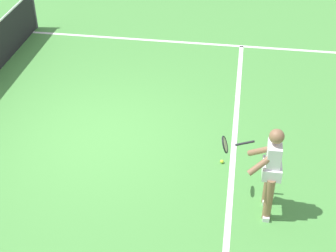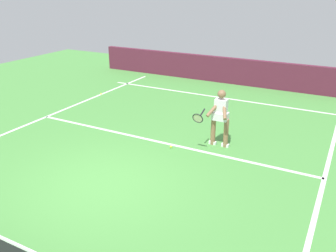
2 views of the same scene
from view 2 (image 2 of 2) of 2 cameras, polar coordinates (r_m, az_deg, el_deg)
The scene contains 8 objects.
ground_plane at distance 8.00m, azimuth -10.57°, elevation -9.22°, with size 25.37×25.37×0.00m, color #4C9342.
court_back_wall at distance 15.77m, azimuth 11.11°, elevation 8.52°, with size 13.50×0.24×1.11m, color #561E33.
baseline_marking at distance 13.89m, azimuth 8.18°, elevation 4.56°, with size 9.50×0.10×0.01m, color white.
service_line_marking at distance 9.87m, azimuth -1.40°, elevation -2.54°, with size 8.50×0.10×0.01m, color white.
sideline_left_marking at distance 6.65m, azimuth 21.29°, elevation -17.70°, with size 0.10×17.52×0.01m, color white.
tennis_player at distance 9.42m, azimuth 8.25°, elevation 1.57°, with size 0.77×0.93×1.55m.
tennis_ball_near at distance 9.50m, azimuth 0.48°, elevation -3.34°, with size 0.07×0.07×0.07m, color #D1E533.
tennis_ball_mid at distance 14.35m, azimuth -10.64°, elevation 5.09°, with size 0.07×0.07×0.07m, color #D1E533.
Camera 2 is at (-4.44, 5.25, 4.07)m, focal length 38.22 mm.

